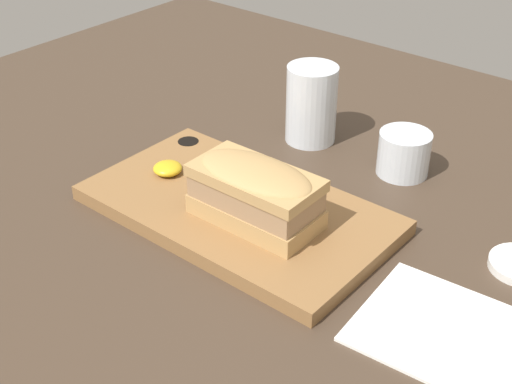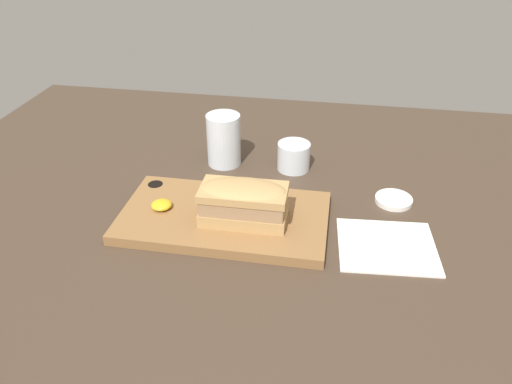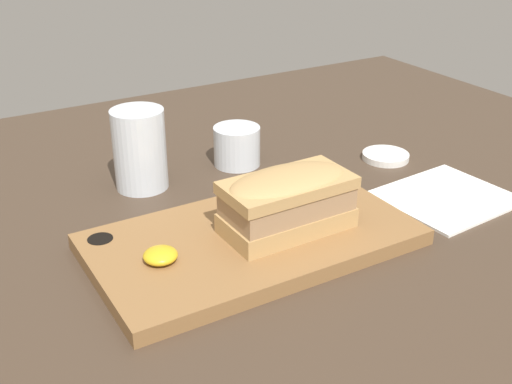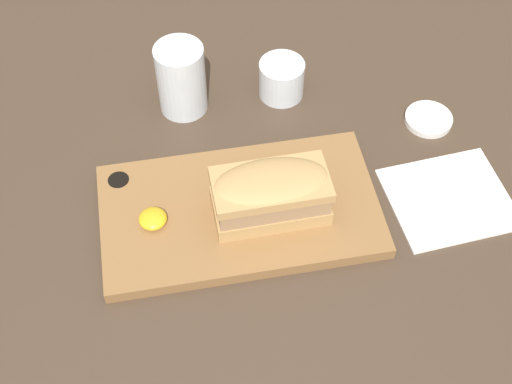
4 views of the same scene
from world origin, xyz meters
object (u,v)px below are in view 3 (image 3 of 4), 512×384
Objects in this scene: sandwich at (287,199)px; condiment_dish at (386,156)px; napkin at (446,197)px; water_glass at (140,154)px; wine_glass at (237,147)px; serving_board at (251,239)px.

sandwich is 2.13× the size of condiment_dish.
napkin is at bearing -2.71° from sandwich.
water_glass is 15.95cm from wine_glass.
serving_board reaches higher than condiment_dish.
wine_glass reaches higher than condiment_dish.
wine_glass is 0.40× the size of napkin.
water_glass is 38.86cm from condiment_dish.
napkin is (35.20, -25.39, -4.87)cm from water_glass.
wine_glass is (10.67, 22.78, 1.86)cm from serving_board.
sandwich is at bearing -153.49° from condiment_dish.
water_glass is at bearing 102.71° from serving_board.
condiment_dish is at bearing -15.37° from water_glass.
wine_glass is 23.89cm from condiment_dish.
wine_glass is 0.98× the size of condiment_dish.
condiment_dish is (2.01, 15.16, 0.31)cm from napkin.
sandwich is 1.35× the size of water_glass.
napkin is 15.30cm from condiment_dish.
water_glass reaches higher than napkin.
serving_board is 5.23× the size of condiment_dish.
water_glass is 43.68cm from napkin.
sandwich is 2.18× the size of wine_glass.
serving_board is at bearing -115.10° from wine_glass.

